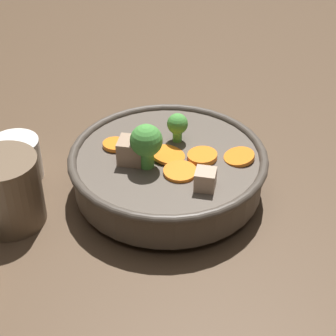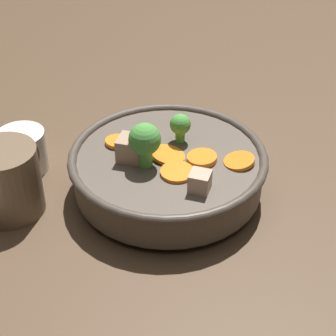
% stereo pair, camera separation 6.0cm
% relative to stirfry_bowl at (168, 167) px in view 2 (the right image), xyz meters
% --- Properties ---
extents(ground_plane, '(3.00, 3.00, 0.00)m').
position_rel_stirfry_bowl_xyz_m(ground_plane, '(0.00, -0.00, -0.04)').
color(ground_plane, '#4C3826').
extents(stirfry_bowl, '(0.26, 0.26, 0.12)m').
position_rel_stirfry_bowl_xyz_m(stirfry_bowl, '(0.00, 0.00, 0.00)').
color(stirfry_bowl, '#51473D').
rests_on(stirfry_bowl, ground_plane).
extents(tea_cup, '(0.07, 0.07, 0.06)m').
position_rel_stirfry_bowl_xyz_m(tea_cup, '(-0.04, 0.21, -0.01)').
color(tea_cup, white).
rests_on(tea_cup, ground_plane).
extents(dark_mug, '(0.11, 0.09, 0.09)m').
position_rel_stirfry_bowl_xyz_m(dark_mug, '(-0.12, 0.17, 0.01)').
color(dark_mug, brown).
rests_on(dark_mug, ground_plane).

